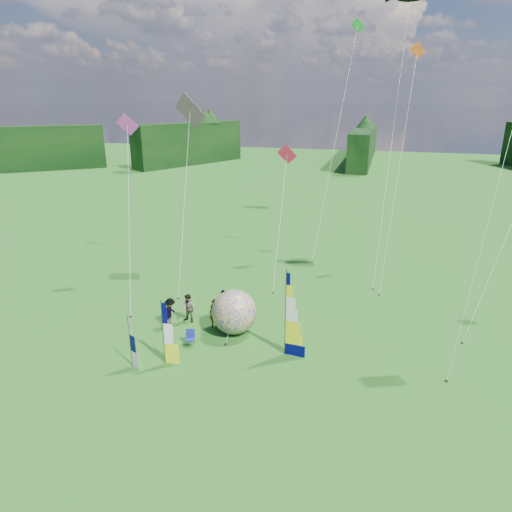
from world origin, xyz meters
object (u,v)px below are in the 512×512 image
(feather_banner_main, at_px, (285,315))
(bol_inflatable, at_px, (234,312))
(spectator_c, at_px, (170,313))
(kite_whale, at_px, (394,124))
(side_banner_left, at_px, (163,334))
(spectator_d, at_px, (223,302))
(side_banner_far, at_px, (130,342))
(spectator_b, at_px, (189,309))
(camp_chair, at_px, (190,338))
(spectator_a, at_px, (215,313))

(feather_banner_main, relative_size, bol_inflatable, 1.80)
(feather_banner_main, distance_m, spectator_c, 7.79)
(bol_inflatable, distance_m, kite_whale, 20.14)
(kite_whale, bearing_deg, side_banner_left, -119.63)
(feather_banner_main, xyz_separation_m, kite_whale, (4.79, 16.90, 9.10))
(spectator_d, bearing_deg, spectator_c, 70.47)
(side_banner_far, bearing_deg, side_banner_left, 48.99)
(spectator_b, xyz_separation_m, kite_whale, (11.45, 14.81, 10.60))
(side_banner_far, distance_m, bol_inflatable, 6.45)
(camp_chair, distance_m, kite_whale, 23.08)
(side_banner_far, bearing_deg, kite_whale, 83.15)
(bol_inflatable, bearing_deg, side_banner_far, -128.87)
(side_banner_far, xyz_separation_m, spectator_b, (0.87, 5.49, -0.49))
(feather_banner_main, relative_size, spectator_a, 2.61)
(feather_banner_main, xyz_separation_m, spectator_d, (-4.92, 3.69, -1.57))
(spectator_a, xyz_separation_m, spectator_b, (-1.82, 0.18, 0.01))
(spectator_a, height_order, spectator_b, spectator_b)
(spectator_b, bearing_deg, feather_banner_main, -4.90)
(spectator_d, xyz_separation_m, kite_whale, (9.70, 13.21, 10.67))
(feather_banner_main, height_order, kite_whale, kite_whale)
(side_banner_left, relative_size, spectator_c, 1.92)
(side_banner_far, height_order, camp_chair, side_banner_far)
(side_banner_left, height_order, spectator_b, side_banner_left)
(side_banner_far, xyz_separation_m, bol_inflatable, (4.05, 5.02, -0.07))
(spectator_b, distance_m, spectator_d, 2.37)
(kite_whale, bearing_deg, spectator_a, -123.58)
(feather_banner_main, height_order, camp_chair, feather_banner_main)
(spectator_c, bearing_deg, spectator_b, -52.86)
(bol_inflatable, height_order, spectator_b, bol_inflatable)
(feather_banner_main, relative_size, spectator_c, 2.61)
(side_banner_far, bearing_deg, bol_inflatable, 75.55)
(side_banner_far, xyz_separation_m, spectator_a, (2.69, 5.30, -0.49))
(side_banner_left, relative_size, spectator_a, 1.93)
(side_banner_left, relative_size, spectator_d, 2.07)
(camp_chair, xyz_separation_m, kite_whale, (10.21, 17.50, 11.07))
(spectator_b, height_order, camp_chair, spectator_b)
(bol_inflatable, height_order, camp_chair, bol_inflatable)
(spectator_c, height_order, camp_chair, spectator_c)
(side_banner_left, height_order, side_banner_far, side_banner_left)
(feather_banner_main, relative_size, side_banner_far, 1.71)
(kite_whale, bearing_deg, side_banner_far, -122.12)
(camp_chair, height_order, kite_whale, kite_whale)
(spectator_a, xyz_separation_m, spectator_d, (-0.07, 1.78, -0.06))
(side_banner_far, bearing_deg, spectator_d, 94.13)
(side_banner_far, relative_size, spectator_c, 1.52)
(side_banner_left, xyz_separation_m, spectator_c, (-1.57, 3.94, -0.86))
(side_banner_left, distance_m, spectator_b, 4.89)
(spectator_b, bearing_deg, bol_inflatable, 4.25)
(side_banner_left, height_order, kite_whale, kite_whale)
(side_banner_left, bearing_deg, spectator_a, 68.62)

